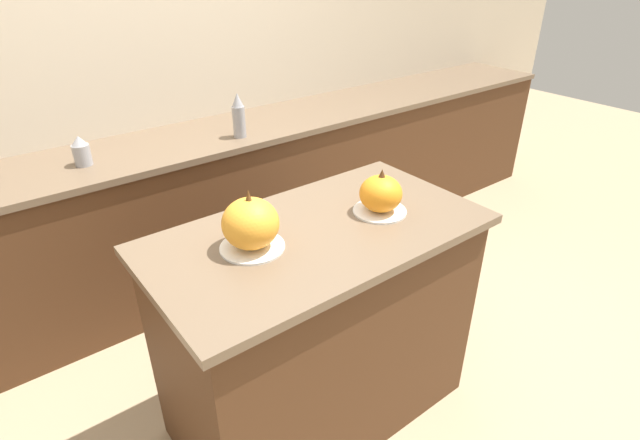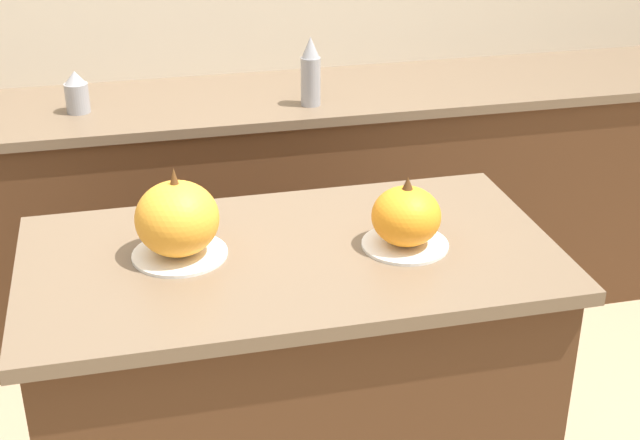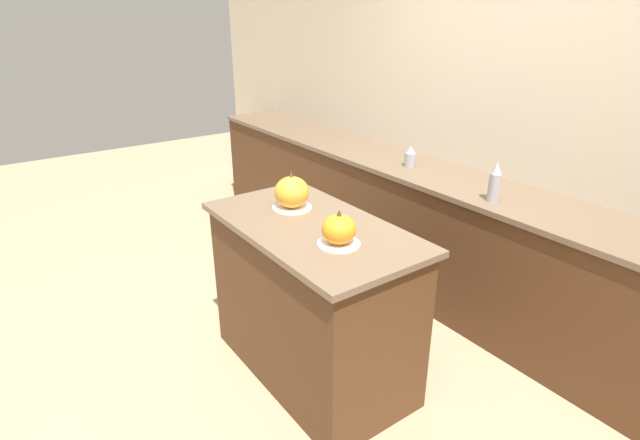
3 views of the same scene
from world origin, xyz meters
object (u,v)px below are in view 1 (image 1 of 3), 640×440
pumpkin_cake_left (251,225)px  bottle_tall (239,116)px  pumpkin_cake_right (381,195)px  bottle_short (81,151)px

pumpkin_cake_left → bottle_tall: bearing=62.4°
pumpkin_cake_left → pumpkin_cake_right: bearing=-8.1°
bottle_short → pumpkin_cake_right: bearing=-58.4°
bottle_tall → pumpkin_cake_right: bearing=-91.4°
pumpkin_cake_right → bottle_short: 1.48m
pumpkin_cake_right → bottle_short: pumpkin_cake_right is taller
bottle_tall → bottle_short: (-0.81, 0.11, -0.05)m
pumpkin_cake_right → bottle_short: (-0.78, 1.26, -0.02)m
pumpkin_cake_right → bottle_tall: bottle_tall is taller
pumpkin_cake_left → bottle_short: (-0.24, 1.19, -0.04)m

